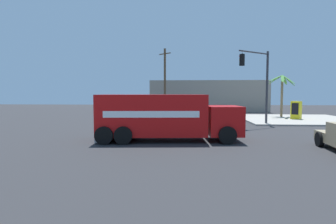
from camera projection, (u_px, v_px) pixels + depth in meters
name	position (u px, v px, depth m)	size (l,w,h in m)	color
ground_plane	(171.00, 138.00, 16.83)	(100.00, 100.00, 0.00)	#2B2B2D
sidewalk_corner_far	(297.00, 119.00, 28.69)	(11.54, 11.54, 0.14)	#9E998E
delivery_truck	(165.00, 116.00, 15.99)	(8.48, 3.37, 2.72)	red
traffic_light_primary	(259.00, 76.00, 23.34)	(3.05, 2.41, 6.35)	#38383D
vending_machine_red	(296.00, 110.00, 28.11)	(1.17, 1.15, 1.85)	yellow
palm_tree_far	(282.00, 87.00, 30.63)	(3.15, 3.38, 4.75)	#7A6647
utility_pole	(165.00, 80.00, 37.44)	(1.70, 1.58, 8.94)	brown
building_backdrop	(208.00, 96.00, 42.65)	(17.63, 6.00, 4.73)	gray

